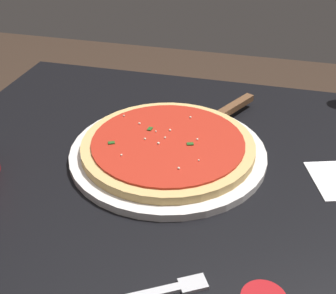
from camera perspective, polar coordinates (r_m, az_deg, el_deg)
name	(u,v)px	position (r m, az deg, el deg)	size (l,w,h in m)	color
restaurant_table	(156,228)	(0.90, -1.57, -10.34)	(0.89, 0.81, 0.73)	black
serving_plate	(168,153)	(0.83, 0.00, -0.75)	(0.36, 0.36, 0.01)	white
pizza	(168,145)	(0.82, 0.00, 0.22)	(0.32, 0.32, 0.02)	#DBB26B
pizza_server	(222,115)	(0.94, 6.95, 4.14)	(0.14, 0.22, 0.01)	silver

